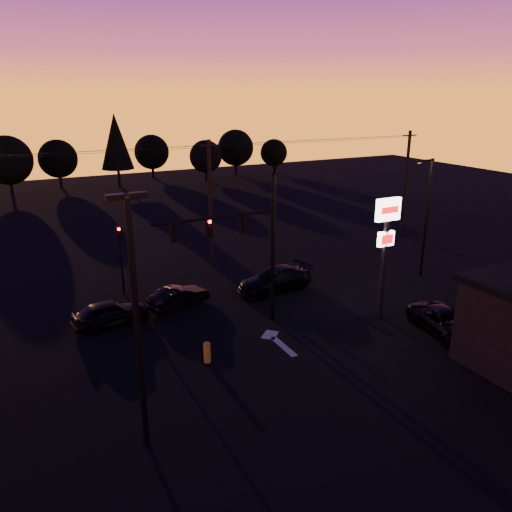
% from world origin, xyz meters
% --- Properties ---
extents(ground, '(120.00, 120.00, 0.00)m').
position_xyz_m(ground, '(0.00, 0.00, 0.00)').
color(ground, black).
rests_on(ground, ground).
extents(lane_arrow, '(1.20, 3.10, 0.01)m').
position_xyz_m(lane_arrow, '(0.50, 1.67, 0.01)').
color(lane_arrow, beige).
rests_on(lane_arrow, ground).
extents(traffic_signal_mast, '(6.79, 0.52, 8.58)m').
position_xyz_m(traffic_signal_mast, '(-0.10, 3.99, 4.94)').
color(traffic_signal_mast, black).
rests_on(traffic_signal_mast, ground).
extents(secondary_signal, '(0.30, 0.31, 4.35)m').
position_xyz_m(secondary_signal, '(-5.00, 11.49, 2.86)').
color(secondary_signal, black).
rests_on(secondary_signal, ground).
extents(parking_lot_light, '(1.25, 0.30, 9.14)m').
position_xyz_m(parking_lot_light, '(-7.50, -3.00, 5.27)').
color(parking_lot_light, black).
rests_on(parking_lot_light, ground).
extents(pylon_sign, '(1.50, 0.28, 6.80)m').
position_xyz_m(pylon_sign, '(7.00, 1.50, 4.91)').
color(pylon_sign, black).
rests_on(pylon_sign, ground).
extents(streetlight, '(1.55, 0.35, 8.00)m').
position_xyz_m(streetlight, '(13.91, 5.50, 4.42)').
color(streetlight, black).
rests_on(streetlight, ground).
extents(utility_pole_1, '(1.40, 0.26, 9.00)m').
position_xyz_m(utility_pole_1, '(2.00, 14.00, 4.59)').
color(utility_pole_1, black).
rests_on(utility_pole_1, ground).
extents(utility_pole_2, '(1.40, 0.26, 9.00)m').
position_xyz_m(utility_pole_2, '(20.00, 14.00, 4.59)').
color(utility_pole_2, black).
rests_on(utility_pole_2, ground).
extents(power_wires, '(36.00, 1.22, 0.07)m').
position_xyz_m(power_wires, '(2.00, 14.00, 8.57)').
color(power_wires, black).
rests_on(power_wires, ground).
extents(bollard, '(0.33, 0.33, 0.98)m').
position_xyz_m(bollard, '(-3.43, 1.33, 0.49)').
color(bollard, gold).
rests_on(bollard, ground).
extents(tree_2, '(5.77, 5.78, 7.26)m').
position_xyz_m(tree_2, '(-10.00, 48.00, 4.37)').
color(tree_2, black).
rests_on(tree_2, ground).
extents(tree_3, '(4.95, 4.95, 6.22)m').
position_xyz_m(tree_3, '(-4.00, 52.00, 3.75)').
color(tree_3, black).
rests_on(tree_3, ground).
extents(tree_4, '(4.18, 4.18, 9.50)m').
position_xyz_m(tree_4, '(3.00, 49.00, 5.93)').
color(tree_4, black).
rests_on(tree_4, ground).
extents(tree_5, '(4.95, 4.95, 6.22)m').
position_xyz_m(tree_5, '(9.00, 54.00, 3.75)').
color(tree_5, black).
rests_on(tree_5, ground).
extents(tree_6, '(4.54, 4.54, 5.71)m').
position_xyz_m(tree_6, '(15.00, 48.00, 3.43)').
color(tree_6, black).
rests_on(tree_6, ground).
extents(tree_7, '(5.36, 5.36, 6.74)m').
position_xyz_m(tree_7, '(21.00, 51.00, 4.06)').
color(tree_7, black).
rests_on(tree_7, ground).
extents(tree_8, '(4.12, 4.12, 5.19)m').
position_xyz_m(tree_8, '(27.00, 50.00, 3.12)').
color(tree_8, black).
rests_on(tree_8, ground).
extents(car_left, '(4.22, 2.07, 1.39)m').
position_xyz_m(car_left, '(-6.63, 7.38, 0.69)').
color(car_left, black).
rests_on(car_left, ground).
extents(car_mid, '(3.99, 2.39, 1.24)m').
position_xyz_m(car_mid, '(-2.58, 8.02, 0.62)').
color(car_mid, black).
rests_on(car_mid, ground).
extents(car_right, '(5.18, 2.56, 1.45)m').
position_xyz_m(car_right, '(3.72, 7.69, 0.72)').
color(car_right, black).
rests_on(car_right, ground).
extents(suv_parked, '(2.94, 4.93, 1.28)m').
position_xyz_m(suv_parked, '(8.76, -1.59, 0.64)').
color(suv_parked, black).
rests_on(suv_parked, ground).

